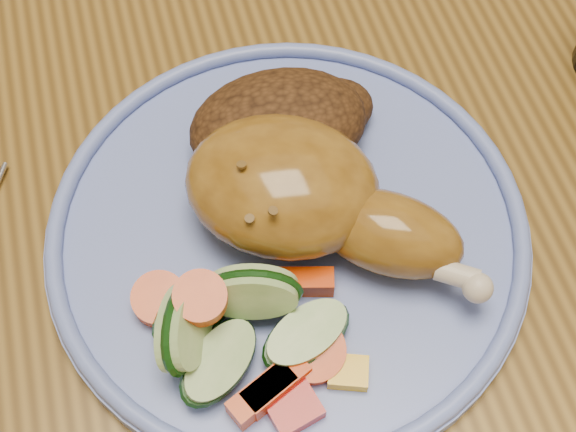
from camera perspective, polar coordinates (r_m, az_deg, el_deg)
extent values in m
plane|color=#533A1C|center=(1.21, 0.16, -13.65)|extent=(4.00, 4.00, 0.00)
cube|color=brown|center=(0.55, 0.34, 8.20)|extent=(0.90, 1.40, 0.04)
cylinder|color=#4C2D16|center=(1.19, -13.02, 4.05)|extent=(0.04, 0.04, 0.41)
cylinder|color=#4C2D16|center=(1.22, 3.78, 7.83)|extent=(0.04, 0.04, 0.41)
cylinder|color=#687ECC|center=(0.47, 0.00, -1.29)|extent=(0.28, 0.28, 0.01)
torus|color=#687ECC|center=(0.46, 0.00, -0.63)|extent=(0.28, 0.28, 0.01)
ellipsoid|color=#93651E|center=(0.44, -0.43, 2.18)|extent=(0.14, 0.13, 0.06)
ellipsoid|color=#93651E|center=(0.44, 7.15, -1.22)|extent=(0.10, 0.09, 0.04)
sphere|color=beige|center=(0.43, 13.34, -4.99)|extent=(0.02, 0.02, 0.02)
ellipsoid|color=#422610|center=(0.48, -0.69, 6.48)|extent=(0.11, 0.08, 0.05)
ellipsoid|color=#422610|center=(0.49, 3.05, 7.61)|extent=(0.05, 0.04, 0.03)
ellipsoid|color=#422610|center=(0.48, -4.05, 4.27)|extent=(0.04, 0.04, 0.02)
cube|color=#A50A05|center=(0.42, 0.44, -13.58)|extent=(0.03, 0.03, 0.01)
cube|color=#E5A507|center=(0.42, 4.30, -11.02)|extent=(0.03, 0.02, 0.01)
cube|color=#EE4007|center=(0.42, -0.86, -11.93)|extent=(0.04, 0.03, 0.01)
cylinder|color=#EE4007|center=(0.41, -6.26, -5.82)|extent=(0.03, 0.03, 0.02)
cylinder|color=#EE4007|center=(0.44, -9.12, -5.89)|extent=(0.03, 0.03, 0.02)
cylinder|color=#EE4007|center=(0.42, 1.76, -9.60)|extent=(0.03, 0.04, 0.02)
cube|color=#EE4007|center=(0.44, 1.16, -4.71)|extent=(0.03, 0.02, 0.01)
cube|color=#EE4007|center=(0.42, -1.88, -12.59)|extent=(0.04, 0.03, 0.01)
cylinder|color=#B6D48A|center=(0.43, -6.63, -6.63)|extent=(0.07, 0.07, 0.02)
cylinder|color=#B6D48A|center=(0.42, 1.30, -8.49)|extent=(0.06, 0.06, 0.02)
cylinder|color=#B6D48A|center=(0.41, -7.39, -7.76)|extent=(0.05, 0.06, 0.05)
cylinder|color=#B6D48A|center=(0.42, -2.58, -5.41)|extent=(0.05, 0.04, 0.05)
cylinder|color=#B6D48A|center=(0.42, -4.97, -10.32)|extent=(0.07, 0.07, 0.03)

